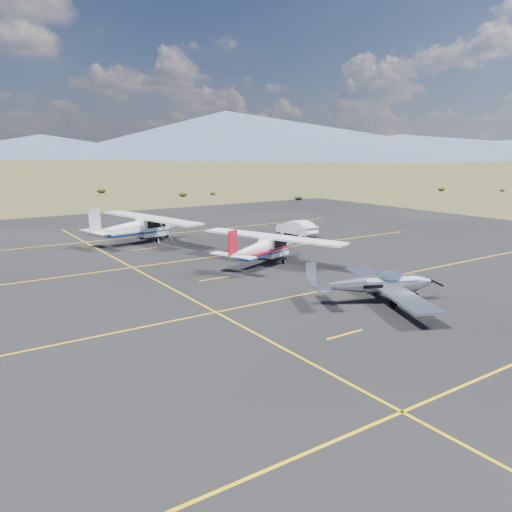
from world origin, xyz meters
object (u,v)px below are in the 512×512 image
object	(u,v)px
aircraft_cessna	(263,246)
aircraft_plain	(138,226)
aircraft_low_wing	(376,284)
sedan	(297,228)

from	to	relation	value
aircraft_cessna	aircraft_plain	xyz separation A→B (m)	(-4.03, 12.26, 0.16)
aircraft_low_wing	sedan	distance (m)	19.99
aircraft_plain	sedan	bearing A→B (deg)	-31.21
aircraft_cessna	sedan	world-z (taller)	aircraft_cessna
sedan	aircraft_cessna	bearing A→B (deg)	37.33
aircraft_low_wing	aircraft_cessna	bearing A→B (deg)	113.33
aircraft_low_wing	aircraft_cessna	distance (m)	10.04
aircraft_cessna	aircraft_low_wing	bearing A→B (deg)	-111.67
aircraft_low_wing	aircraft_plain	distance (m)	22.64
sedan	aircraft_low_wing	bearing A→B (deg)	59.43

